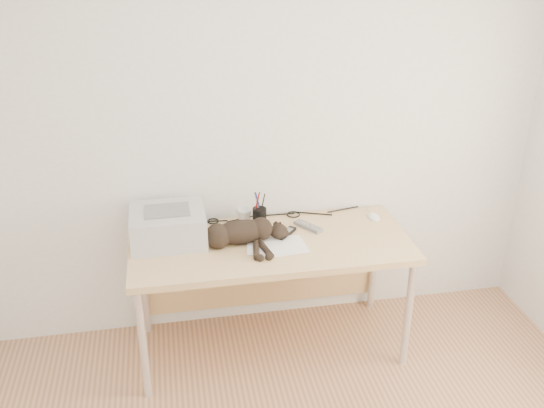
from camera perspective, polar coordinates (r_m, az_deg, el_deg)
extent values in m
plane|color=white|center=(3.57, -1.18, 7.10)|extent=(3.50, 0.00, 3.50)
cube|color=tan|center=(3.48, -0.13, -3.87)|extent=(1.60, 0.70, 0.04)
cylinder|color=silver|center=(3.39, -12.04, -12.82)|extent=(0.04, 0.04, 0.70)
cylinder|color=silver|center=(3.63, 12.69, -10.11)|extent=(0.04, 0.04, 0.70)
cylinder|color=silver|center=(3.89, -11.98, -7.41)|extent=(0.04, 0.04, 0.70)
cylinder|color=silver|center=(4.09, 9.54, -5.40)|extent=(0.04, 0.04, 0.70)
cube|color=tan|center=(3.92, -0.99, -5.65)|extent=(1.48, 0.02, 0.60)
cube|color=#BABABF|center=(3.48, -9.75, -2.06)|extent=(0.42, 0.36, 0.19)
cube|color=black|center=(3.48, -9.76, -1.93)|extent=(0.36, 0.02, 0.11)
cube|color=slate|center=(3.44, -9.87, -0.60)|extent=(0.25, 0.18, 0.01)
cube|color=white|center=(3.41, 0.70, -4.03)|extent=(0.32, 0.23, 0.00)
cube|color=white|center=(3.43, 0.15, -3.87)|extent=(0.33, 0.25, 0.00)
ellipsoid|color=black|center=(3.43, -2.93, -2.64)|extent=(0.34, 0.16, 0.14)
sphere|color=black|center=(3.40, -5.13, -3.05)|extent=(0.15, 0.15, 0.15)
ellipsoid|color=black|center=(3.47, 0.63, -2.58)|extent=(0.11, 0.10, 0.09)
cone|color=black|center=(3.49, 0.37, -1.76)|extent=(0.04, 0.05, 0.05)
cone|color=black|center=(3.50, 0.78, -1.84)|extent=(0.04, 0.05, 0.05)
cylinder|color=black|center=(3.36, -1.50, -4.28)|extent=(0.05, 0.20, 0.03)
cylinder|color=black|center=(3.37, -0.69, -4.18)|extent=(0.05, 0.20, 0.03)
cylinder|color=black|center=(3.45, -7.45, -3.68)|extent=(0.21, 0.04, 0.03)
imported|color=white|center=(3.68, -2.64, -1.07)|extent=(0.13, 0.13, 0.09)
cylinder|color=black|center=(3.62, -1.18, -1.24)|extent=(0.08, 0.08, 0.11)
cylinder|color=#990C0C|center=(3.58, -1.39, -0.14)|extent=(0.01, 0.01, 0.16)
cylinder|color=navy|center=(3.60, -1.03, -0.04)|extent=(0.01, 0.01, 0.16)
cylinder|color=black|center=(3.58, -1.16, -0.21)|extent=(0.01, 0.01, 0.16)
cube|color=slate|center=(3.62, 3.43, -2.12)|extent=(0.15, 0.19, 0.02)
cube|color=black|center=(3.54, 1.35, -2.79)|extent=(0.14, 0.16, 0.02)
ellipsoid|color=white|center=(3.78, 9.57, -1.08)|extent=(0.07, 0.11, 0.04)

